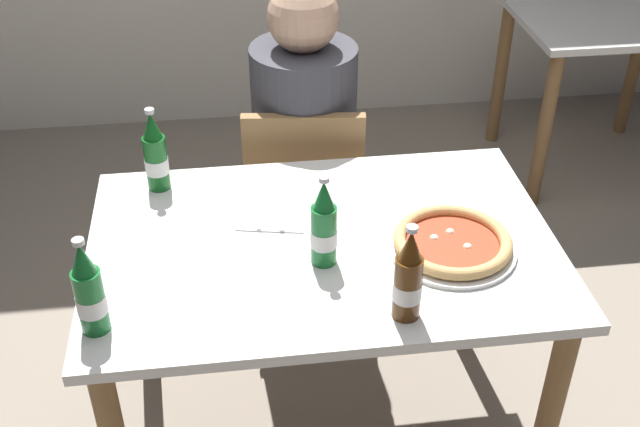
{
  "coord_description": "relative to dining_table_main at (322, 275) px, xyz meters",
  "views": [
    {
      "loc": [
        -0.21,
        -1.6,
        1.96
      ],
      "look_at": [
        0.0,
        0.05,
        0.8
      ],
      "focal_mm": 43.96,
      "sensor_mm": 36.0,
      "label": 1
    }
  ],
  "objects": [
    {
      "name": "dining_table_main",
      "position": [
        0.0,
        0.0,
        0.0
      ],
      "size": [
        1.2,
        0.8,
        0.75
      ],
      "color": "silver",
      "rests_on": "ground_plane"
    },
    {
      "name": "pizza_margherita_near",
      "position": [
        0.32,
        -0.08,
        0.13
      ],
      "size": [
        0.33,
        0.33,
        0.04
      ],
      "color": "white",
      "rests_on": "dining_table_main"
    },
    {
      "name": "beer_bottle_extra",
      "position": [
        -0.43,
        0.31,
        0.22
      ],
      "size": [
        0.07,
        0.07,
        0.25
      ],
      "color": "#14591E",
      "rests_on": "dining_table_main"
    },
    {
      "name": "beer_bottle_center",
      "position": [
        -0.01,
        -0.09,
        0.22
      ],
      "size": [
        0.07,
        0.07,
        0.25
      ],
      "color": "#196B2D",
      "rests_on": "dining_table_main"
    },
    {
      "name": "beer_bottle_right",
      "position": [
        -0.54,
        -0.26,
        0.22
      ],
      "size": [
        0.07,
        0.07,
        0.25
      ],
      "color": "#196B2D",
      "rests_on": "dining_table_main"
    },
    {
      "name": "chair_behind_table",
      "position": [
        0.02,
        0.61,
        -0.15
      ],
      "size": [
        0.44,
        0.44,
        0.85
      ],
      "rotation": [
        0.0,
        0.0,
        3.03
      ],
      "color": "olive",
      "rests_on": "ground_plane"
    },
    {
      "name": "dining_table_background",
      "position": [
        1.44,
        1.45,
        -0.04
      ],
      "size": [
        0.8,
        0.7,
        0.75
      ],
      "color": "silver",
      "rests_on": "ground_plane"
    },
    {
      "name": "beer_bottle_left",
      "position": [
        0.15,
        -0.3,
        0.22
      ],
      "size": [
        0.07,
        0.07,
        0.25
      ],
      "color": "#512D0F",
      "rests_on": "dining_table_main"
    },
    {
      "name": "diner_seated",
      "position": [
        0.03,
        0.66,
        -0.05
      ],
      "size": [
        0.34,
        0.34,
        1.21
      ],
      "color": "#2D3342",
      "rests_on": "ground_plane"
    },
    {
      "name": "napkin_with_cutlery",
      "position": [
        -0.12,
        0.14,
        0.12
      ],
      "size": [
        0.21,
        0.21,
        0.01
      ],
      "color": "white",
      "rests_on": "dining_table_main"
    }
  ]
}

